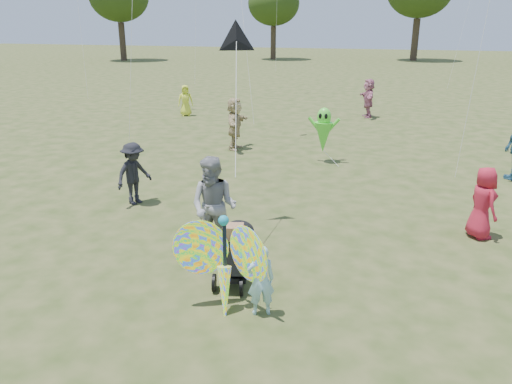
% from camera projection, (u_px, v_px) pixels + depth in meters
% --- Properties ---
extents(ground, '(160.00, 160.00, 0.00)m').
position_uv_depth(ground, '(241.00, 279.00, 8.67)').
color(ground, '#51592B').
rests_on(ground, ground).
extents(child_girl, '(0.49, 0.43, 1.14)m').
position_uv_depth(child_girl, '(261.00, 280.00, 7.48)').
color(child_girl, '#95CAD3').
rests_on(child_girl, ground).
extents(adult_man, '(0.95, 0.75, 1.92)m').
position_uv_depth(adult_man, '(214.00, 207.00, 9.36)').
color(adult_man, gray).
rests_on(adult_man, ground).
extents(grey_bag, '(0.50, 0.41, 0.16)m').
position_uv_depth(grey_bag, '(188.00, 254.00, 9.43)').
color(grey_bag, gray).
rests_on(grey_bag, ground).
extents(crowd_a, '(0.76, 0.87, 1.51)m').
position_uv_depth(crowd_a, '(483.00, 203.00, 10.16)').
color(crowd_a, '#AF1C30').
rests_on(crowd_a, ground).
extents(crowd_b, '(0.88, 1.13, 1.53)m').
position_uv_depth(crowd_b, '(134.00, 174.00, 12.07)').
color(crowd_b, black).
rests_on(crowd_b, ground).
extents(crowd_d, '(0.66, 1.71, 1.81)m').
position_uv_depth(crowd_d, '(235.00, 124.00, 17.28)').
color(crowd_d, tan).
rests_on(crowd_d, ground).
extents(crowd_g, '(0.84, 0.73, 1.45)m').
position_uv_depth(crowd_g, '(186.00, 100.00, 23.57)').
color(crowd_g, '#DFEC37').
rests_on(crowd_g, ground).
extents(crowd_j, '(0.98, 1.73, 1.78)m').
position_uv_depth(crowd_j, '(368.00, 98.00, 23.17)').
color(crowd_j, '#B76883').
rests_on(crowd_j, ground).
extents(jogging_stroller, '(0.67, 1.11, 1.09)m').
position_uv_depth(jogging_stroller, '(235.00, 249.00, 8.40)').
color(jogging_stroller, black).
rests_on(jogging_stroller, ground).
extents(butterfly_kite, '(1.74, 0.75, 1.75)m').
position_uv_depth(butterfly_kite, '(224.00, 264.00, 7.53)').
color(butterfly_kite, red).
rests_on(butterfly_kite, ground).
extents(delta_kite_rig, '(0.99, 1.96, 2.77)m').
position_uv_depth(delta_kite_rig, '(236.00, 41.00, 10.00)').
color(delta_kite_rig, black).
rests_on(delta_kite_rig, ground).
extents(alien_kite, '(1.12, 0.69, 1.74)m').
position_uv_depth(alien_kite, '(323.00, 132.00, 15.64)').
color(alien_kite, '#50DE34').
rests_on(alien_kite, ground).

